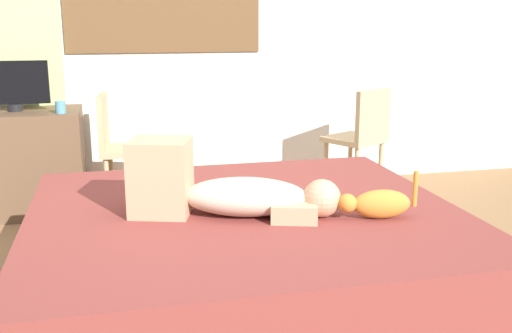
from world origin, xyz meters
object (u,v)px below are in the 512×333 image
Objects in this scene: bed at (245,261)px; desk at (19,162)px; chair_spare at (362,134)px; person_lying at (224,190)px; cat at (378,204)px; tv_monitor at (13,85)px; cup at (60,107)px; chair_by_desk at (119,144)px.

desk reaches higher than bed.
desk is at bearing 124.05° from bed.
person_lying is at bearing -129.61° from chair_spare.
cat is 0.74× the size of tv_monitor.
tv_monitor is 0.56× the size of chair_spare.
chair_spare is at bearing -5.47° from desk.
cat is (0.65, -0.21, -0.05)m from person_lying.
person_lying is 1.04× the size of desk.
bed is 2.24m from desk.
desk is (-1.80, 2.12, -0.21)m from cat.
cup is (0.33, -0.17, 0.41)m from desk.
person_lying reaches higher than desk.
chair_by_desk reaches higher than cat.
chair_spare is (1.82, -0.06, 0.00)m from chair_by_desk.
tv_monitor is 0.39m from cup.
tv_monitor is at bearing 130.09° from cat.
chair_spare is at bearing 51.83° from bed.
bed is at bearing -71.85° from chair_by_desk.
desk is 1.05× the size of chair_spare.
tv_monitor is at bearing -0.00° from desk.
person_lying is (-0.11, -0.05, 0.37)m from bed.
desk is 1.05× the size of chair_by_desk.
desk is 1.87× the size of tv_monitor.
chair_by_desk is (0.38, -0.01, -0.27)m from cup.
desk is (-1.15, 1.91, -0.26)m from person_lying.
bed is 2.17× the size of person_lying.
cup is at bearing 178.19° from chair_spare.
chair_by_desk is at bearing 177.98° from chair_spare.
chair_spare reaches higher than cup.
chair_spare is (2.51, -0.24, -0.41)m from tv_monitor.
person_lying is 0.68m from cat.
bed is 24.23× the size of cup.
person_lying is 1.08× the size of chair_spare.
tv_monitor is 2.56m from chair_spare.
chair_by_desk is at bearing 108.15° from bed.
tv_monitor is at bearing 151.47° from cup.
cup is 0.10× the size of chair_by_desk.
chair_spare is at bearing -1.81° from cup.
tv_monitor reaches higher than cat.
desk is 2.54m from chair_spare.
cup is (-0.93, 1.68, 0.53)m from bed.
person_lying is 2.24m from tv_monitor.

